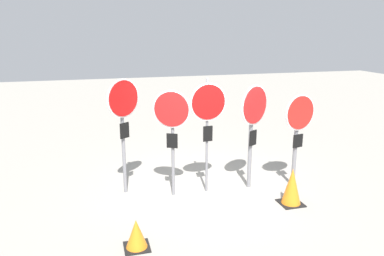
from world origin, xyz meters
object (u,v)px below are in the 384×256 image
stop_sign_0 (123,112)px  stop_sign_4 (299,124)px  traffic_cone_0 (136,234)px  stop_sign_2 (208,110)px  stop_sign_3 (253,118)px  stop_sign_1 (172,120)px  traffic_cone_1 (292,186)px

stop_sign_0 → stop_sign_4: (3.64, -0.65, -0.35)m
traffic_cone_0 → stop_sign_0: bearing=88.4°
stop_sign_2 → stop_sign_3: stop_sign_2 is taller
stop_sign_3 → traffic_cone_0: size_ratio=4.64×
stop_sign_1 → traffic_cone_1: 2.73m
stop_sign_0 → stop_sign_3: 2.72m
stop_sign_0 → traffic_cone_1: bearing=-58.8°
stop_sign_1 → stop_sign_2: bearing=26.2°
traffic_cone_0 → stop_sign_4: bearing=22.3°
stop_sign_2 → traffic_cone_0: (-1.74, -1.75, -1.56)m
stop_sign_1 → traffic_cone_1: stop_sign_1 is taller
stop_sign_4 → traffic_cone_1: (-0.52, -0.76, -1.05)m
traffic_cone_0 → traffic_cone_1: bearing=13.4°
stop_sign_4 → stop_sign_3: bearing=155.7°
traffic_cone_0 → stop_sign_3: bearing=32.1°
stop_sign_2 → stop_sign_4: bearing=-11.1°
stop_sign_2 → traffic_cone_0: size_ratio=4.98×
stop_sign_0 → stop_sign_4: size_ratio=1.18×
stop_sign_0 → stop_sign_2: 1.73m
stop_sign_1 → stop_sign_2: stop_sign_2 is taller
stop_sign_3 → stop_sign_0: bearing=141.0°
stop_sign_1 → stop_sign_3: bearing=25.2°
stop_sign_0 → stop_sign_1: size_ratio=1.09×
stop_sign_3 → traffic_cone_1: 1.61m
stop_sign_0 → traffic_cone_0: (-0.06, -2.17, -1.54)m
stop_sign_4 → traffic_cone_0: stop_sign_4 is taller
stop_sign_3 → traffic_cone_1: (0.46, -0.96, -1.21)m
traffic_cone_1 → stop_sign_1: bearing=155.8°
stop_sign_2 → stop_sign_0: bearing=161.5°
stop_sign_3 → stop_sign_4: 1.00m
traffic_cone_1 → stop_sign_4: bearing=56.0°
stop_sign_2 → stop_sign_4: 2.02m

